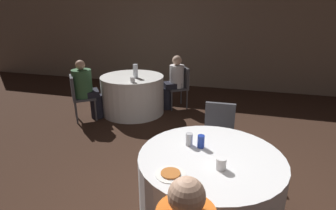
{
  "coord_description": "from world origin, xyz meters",
  "views": [
    {
      "loc": [
        0.03,
        -2.02,
        1.96
      ],
      "look_at": [
        -0.81,
        0.93,
        0.85
      ],
      "focal_mm": 28.0,
      "sensor_mm": 36.0,
      "label": 1
    }
  ],
  "objects_px": {
    "pizza_plate_near": "(171,174)",
    "soda_can_silver": "(189,139)",
    "chair_near_north": "(219,130)",
    "person_white_shirt": "(173,83)",
    "table_near": "(209,191)",
    "soda_can_blue": "(201,141)",
    "bottle_far": "(135,71)",
    "table_far": "(133,95)",
    "chair_far_northeast": "(181,83)",
    "person_green_jacket": "(87,90)",
    "chair_far_southwest": "(78,94)"
  },
  "relations": [
    {
      "from": "table_near",
      "to": "soda_can_blue",
      "type": "distance_m",
      "value": 0.47
    },
    {
      "from": "chair_near_north",
      "to": "soda_can_blue",
      "type": "relative_size",
      "value": 7.04
    },
    {
      "from": "chair_far_southwest",
      "to": "person_green_jacket",
      "type": "bearing_deg",
      "value": 90.0
    },
    {
      "from": "table_far",
      "to": "pizza_plate_near",
      "type": "bearing_deg",
      "value": -61.65
    },
    {
      "from": "table_near",
      "to": "person_white_shirt",
      "type": "xyz_separation_m",
      "value": [
        -1.15,
        3.07,
        0.17
      ]
    },
    {
      "from": "pizza_plate_near",
      "to": "soda_can_silver",
      "type": "xyz_separation_m",
      "value": [
        0.04,
        0.51,
        0.05
      ]
    },
    {
      "from": "person_green_jacket",
      "to": "soda_can_silver",
      "type": "distance_m",
      "value": 3.01
    },
    {
      "from": "table_far",
      "to": "person_green_jacket",
      "type": "relative_size",
      "value": 1.09
    },
    {
      "from": "chair_far_southwest",
      "to": "chair_far_northeast",
      "type": "distance_m",
      "value": 2.06
    },
    {
      "from": "chair_far_northeast",
      "to": "person_white_shirt",
      "type": "distance_m",
      "value": 0.17
    },
    {
      "from": "person_green_jacket",
      "to": "soda_can_blue",
      "type": "relative_size",
      "value": 9.3
    },
    {
      "from": "bottle_far",
      "to": "soda_can_silver",
      "type": "bearing_deg",
      "value": -57.18
    },
    {
      "from": "person_white_shirt",
      "to": "soda_can_blue",
      "type": "xyz_separation_m",
      "value": [
        1.04,
        -2.94,
        0.27
      ]
    },
    {
      "from": "person_white_shirt",
      "to": "soda_can_silver",
      "type": "height_order",
      "value": "person_white_shirt"
    },
    {
      "from": "person_white_shirt",
      "to": "soda_can_silver",
      "type": "xyz_separation_m",
      "value": [
        0.93,
        -2.93,
        0.27
      ]
    },
    {
      "from": "pizza_plate_near",
      "to": "table_far",
      "type": "bearing_deg",
      "value": 118.35
    },
    {
      "from": "table_far",
      "to": "soda_can_silver",
      "type": "xyz_separation_m",
      "value": [
        1.63,
        -2.44,
        0.44
      ]
    },
    {
      "from": "soda_can_silver",
      "to": "bottle_far",
      "type": "bearing_deg",
      "value": 122.82
    },
    {
      "from": "table_far",
      "to": "soda_can_silver",
      "type": "height_order",
      "value": "soda_can_silver"
    },
    {
      "from": "person_white_shirt",
      "to": "soda_can_blue",
      "type": "relative_size",
      "value": 9.1
    },
    {
      "from": "chair_far_northeast",
      "to": "person_green_jacket",
      "type": "bearing_deg",
      "value": 91.66
    },
    {
      "from": "table_far",
      "to": "person_green_jacket",
      "type": "bearing_deg",
      "value": -141.94
    },
    {
      "from": "chair_far_northeast",
      "to": "soda_can_blue",
      "type": "height_order",
      "value": "soda_can_blue"
    },
    {
      "from": "table_far",
      "to": "chair_far_northeast",
      "type": "xyz_separation_m",
      "value": [
        0.85,
        0.58,
        0.14
      ]
    },
    {
      "from": "chair_near_north",
      "to": "person_white_shirt",
      "type": "distance_m",
      "value": 2.31
    },
    {
      "from": "person_green_jacket",
      "to": "bottle_far",
      "type": "height_order",
      "value": "person_green_jacket"
    },
    {
      "from": "chair_far_northeast",
      "to": "soda_can_blue",
      "type": "xyz_separation_m",
      "value": [
        0.9,
        -3.04,
        0.3
      ]
    },
    {
      "from": "table_near",
      "to": "person_green_jacket",
      "type": "distance_m",
      "value": 3.27
    },
    {
      "from": "table_near",
      "to": "bottle_far",
      "type": "xyz_separation_m",
      "value": [
        -1.75,
        2.5,
        0.51
      ]
    },
    {
      "from": "chair_far_northeast",
      "to": "pizza_plate_near",
      "type": "height_order",
      "value": "chair_far_northeast"
    },
    {
      "from": "table_near",
      "to": "soda_can_silver",
      "type": "distance_m",
      "value": 0.51
    },
    {
      "from": "chair_near_north",
      "to": "table_far",
      "type": "bearing_deg",
      "value": -40.89
    },
    {
      "from": "table_near",
      "to": "bottle_far",
      "type": "bearing_deg",
      "value": 124.97
    },
    {
      "from": "table_near",
      "to": "chair_near_north",
      "type": "height_order",
      "value": "chair_near_north"
    },
    {
      "from": "chair_near_north",
      "to": "bottle_far",
      "type": "xyz_separation_m",
      "value": [
        -1.73,
        1.44,
        0.36
      ]
    },
    {
      "from": "person_green_jacket",
      "to": "person_white_shirt",
      "type": "bearing_deg",
      "value": 88.2
    },
    {
      "from": "chair_far_southwest",
      "to": "table_near",
      "type": "bearing_deg",
      "value": 15.84
    },
    {
      "from": "person_white_shirt",
      "to": "chair_far_southwest",
      "type": "bearing_deg",
      "value": 91.98
    },
    {
      "from": "person_white_shirt",
      "to": "pizza_plate_near",
      "type": "bearing_deg",
      "value": 159.98
    },
    {
      "from": "person_green_jacket",
      "to": "person_white_shirt",
      "type": "distance_m",
      "value": 1.73
    },
    {
      "from": "chair_far_northeast",
      "to": "table_near",
      "type": "bearing_deg",
      "value": 163.33
    },
    {
      "from": "soda_can_blue",
      "to": "bottle_far",
      "type": "xyz_separation_m",
      "value": [
        -1.64,
        2.37,
        0.07
      ]
    },
    {
      "from": "soda_can_silver",
      "to": "bottle_far",
      "type": "xyz_separation_m",
      "value": [
        -1.52,
        2.36,
        0.07
      ]
    },
    {
      "from": "chair_near_north",
      "to": "chair_far_northeast",
      "type": "relative_size",
      "value": 1.0
    },
    {
      "from": "chair_far_southwest",
      "to": "soda_can_blue",
      "type": "height_order",
      "value": "soda_can_blue"
    },
    {
      "from": "soda_can_blue",
      "to": "bottle_far",
      "type": "height_order",
      "value": "bottle_far"
    },
    {
      "from": "pizza_plate_near",
      "to": "person_white_shirt",
      "type": "bearing_deg",
      "value": 104.41
    },
    {
      "from": "chair_far_northeast",
      "to": "soda_can_blue",
      "type": "relative_size",
      "value": 7.04
    },
    {
      "from": "soda_can_blue",
      "to": "chair_far_northeast",
      "type": "bearing_deg",
      "value": 106.52
    },
    {
      "from": "chair_near_north",
      "to": "person_white_shirt",
      "type": "bearing_deg",
      "value": -61.86
    }
  ]
}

